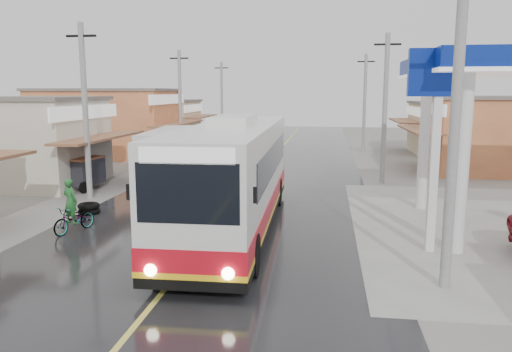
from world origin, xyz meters
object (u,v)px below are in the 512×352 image
object	(u,v)px
coach_bus	(235,176)
tricycle_far	(61,170)
second_bus	(171,152)
tricycle_near	(83,171)
cyclist	(73,215)
tyre_stack	(89,209)

from	to	relation	value
coach_bus	tricycle_far	distance (m)	12.03
coach_bus	tricycle_far	xyz separation A→B (m)	(-10.20, 6.30, -0.96)
second_bus	tricycle_near	bearing A→B (deg)	-134.20
cyclist	coach_bus	bearing A→B (deg)	30.59
coach_bus	second_bus	bearing A→B (deg)	117.25
second_bus	tricycle_near	xyz separation A→B (m)	(-3.29, -4.23, -0.53)
cyclist	tricycle_near	size ratio (longest dim) A/B	0.84
cyclist	tricycle_far	xyz separation A→B (m)	(-4.61, 7.48, 0.37)
tyre_stack	second_bus	bearing A→B (deg)	86.16
cyclist	tricycle_near	world-z (taller)	cyclist
coach_bus	tricycle_near	distance (m)	11.11
tyre_stack	tricycle_far	bearing A→B (deg)	128.56
second_bus	coach_bus	bearing A→B (deg)	-67.89
second_bus	tricycle_far	world-z (taller)	second_bus
tricycle_far	tyre_stack	size ratio (longest dim) A/B	2.76
cyclist	tricycle_far	distance (m)	8.80
tricycle_near	tricycle_far	xyz separation A→B (m)	(-1.17, -0.08, 0.07)
tricycle_far	tyre_stack	world-z (taller)	tricycle_far
tricycle_near	tyre_stack	bearing A→B (deg)	-52.36
coach_bus	tricycle_far	bearing A→B (deg)	147.09
cyclist	second_bus	bearing A→B (deg)	109.50
coach_bus	tricycle_far	size ratio (longest dim) A/B	5.43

